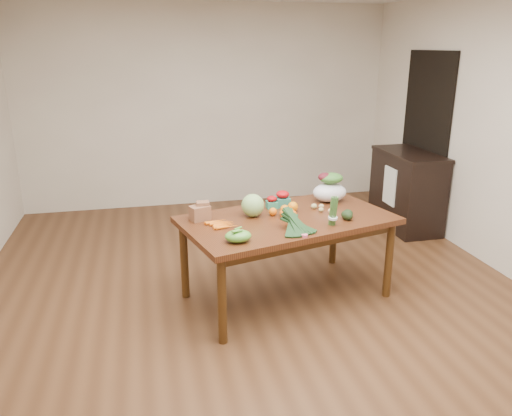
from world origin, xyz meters
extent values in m
plane|color=brown|center=(0.00, 0.00, 0.00)|extent=(6.00, 6.00, 0.00)
cube|color=silver|center=(0.00, 3.00, 1.35)|extent=(5.00, 0.02, 2.70)
cube|color=#532B13|center=(0.28, 0.02, 0.38)|extent=(1.96, 1.40, 0.75)
cube|color=black|center=(2.48, 1.60, 1.05)|extent=(0.02, 1.00, 2.10)
cube|color=black|center=(2.22, 1.45, 0.47)|extent=(0.52, 1.02, 0.94)
cube|color=white|center=(1.96, 1.40, 0.55)|extent=(0.02, 0.28, 0.45)
sphere|color=#8CC06E|center=(0.00, 0.12, 0.85)|extent=(0.20, 0.20, 0.20)
sphere|color=orange|center=(0.17, 0.10, 0.79)|extent=(0.07, 0.07, 0.07)
sphere|color=orange|center=(0.29, 0.14, 0.79)|extent=(0.08, 0.08, 0.08)
sphere|color=orange|center=(0.37, 0.17, 0.80)|extent=(0.09, 0.09, 0.09)
ellipsoid|color=#669E35|center=(-0.24, -0.43, 0.80)|extent=(0.20, 0.15, 0.09)
ellipsoid|color=tan|center=(0.61, 0.10, 0.77)|extent=(0.05, 0.04, 0.04)
ellipsoid|color=#DCC57E|center=(0.68, 0.04, 0.77)|extent=(0.06, 0.05, 0.05)
ellipsoid|color=tan|center=(0.65, 0.19, 0.77)|extent=(0.05, 0.05, 0.04)
ellipsoid|color=#CBBB75|center=(0.58, 0.20, 0.77)|extent=(0.06, 0.05, 0.05)
ellipsoid|color=tan|center=(0.76, 0.16, 0.77)|extent=(0.06, 0.05, 0.05)
ellipsoid|color=black|center=(0.75, -0.15, 0.79)|extent=(0.11, 0.14, 0.08)
ellipsoid|color=black|center=(0.80, -0.07, 0.78)|extent=(0.09, 0.11, 0.06)
camera|label=1|loc=(-0.88, -3.85, 2.16)|focal=35.00mm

